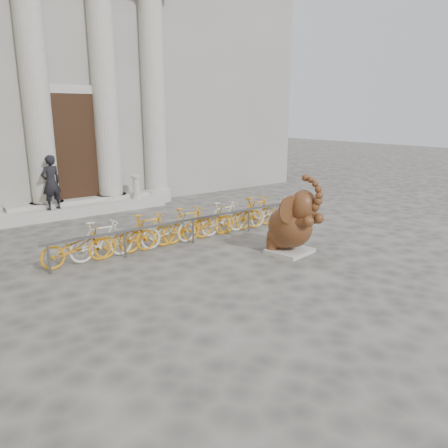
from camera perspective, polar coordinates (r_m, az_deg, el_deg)
ground at (r=8.85m, az=4.52°, el=-9.50°), size 80.00×80.00×0.00m
classical_building at (r=21.73m, az=-24.37°, el=19.61°), size 22.00×10.70×12.00m
entrance_steps at (r=16.65m, az=-17.70°, el=1.98°), size 6.00×1.20×0.36m
elephant_statue at (r=11.34m, az=8.85°, el=-0.13°), size 1.39×1.62×2.09m
bike_rack at (r=12.36m, az=-4.72°, el=-0.03°), size 8.23×0.53×1.00m
pedestrian at (r=15.77m, az=-21.66°, el=5.05°), size 0.76×0.60×1.84m
balustrade_post at (r=17.01m, az=-11.38°, el=4.68°), size 0.37×0.37×0.90m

